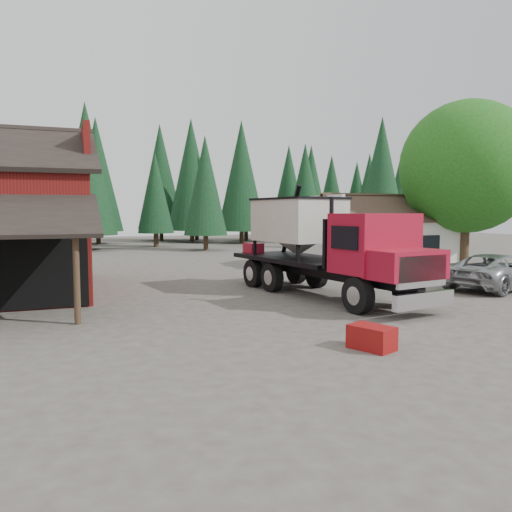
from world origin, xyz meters
name	(u,v)px	position (x,y,z in m)	size (l,w,h in m)	color
ground	(271,324)	(0.00, 0.00, 0.00)	(120.00, 120.00, 0.00)	#484338
farmhouse	(380,240)	(13.00, 13.00, 1.67)	(8.60, 6.42, 4.65)	silver
deciduous_tree	(467,172)	(17.01, 9.97, 5.91)	(8.00, 8.00, 10.20)	#382619
conifer_backdrop	(124,244)	(0.00, 42.00, 0.00)	(76.00, 16.00, 16.00)	black
near_pine_b	(205,185)	(6.00, 30.00, 5.89)	(3.96, 3.96, 10.40)	#382619
near_pine_c	(381,176)	(22.00, 26.00, 6.89)	(4.84, 4.84, 12.40)	#382619
near_pine_d	(86,169)	(-4.00, 34.00, 7.39)	(5.28, 5.28, 13.40)	#382619
feed_truck	(324,243)	(4.00, 4.03, 2.22)	(4.47, 10.81, 4.74)	black
silver_car	(497,271)	(12.30, 3.00, 0.79)	(2.64, 5.72, 1.59)	#A6AAAE
equip_box	(372,338)	(1.29, -3.54, 0.30)	(0.70, 1.10, 0.60)	maroon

